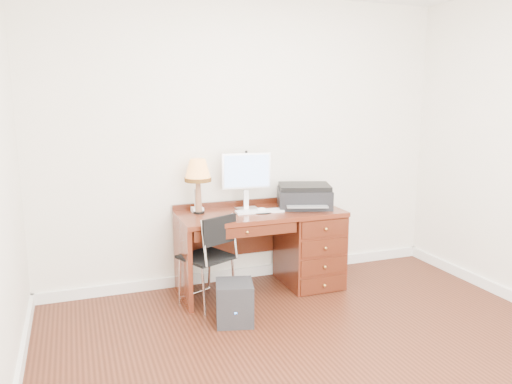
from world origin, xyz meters
name	(u,v)px	position (x,y,z in m)	size (l,w,h in m)	color
ground	(332,362)	(0.00, 0.00, 0.00)	(4.00, 4.00, 0.00)	#35160C
room_shell	(294,317)	(0.00, 0.63, 0.05)	(4.00, 4.00, 4.00)	white
desk	(292,243)	(0.32, 1.40, 0.41)	(1.50, 0.67, 0.75)	#5C2213
monitor	(246,174)	(-0.09, 1.53, 1.08)	(0.46, 0.16, 0.53)	silver
keyboard	(260,211)	(-0.02, 1.37, 0.76)	(0.44, 0.12, 0.02)	white
mouse_pad	(261,211)	(0.00, 1.37, 0.76)	(0.20, 0.20, 0.04)	black
printer	(304,196)	(0.45, 1.42, 0.86)	(0.59, 0.52, 0.22)	black
leg_lamp	(198,174)	(-0.55, 1.52, 1.11)	(0.24, 0.24, 0.49)	black
phone	(197,205)	(-0.55, 1.57, 0.81)	(0.10, 0.10, 0.21)	white
pen_cup	(288,201)	(0.32, 1.49, 0.80)	(0.08, 0.08, 0.10)	black
chair	(208,252)	(-0.56, 1.17, 0.50)	(0.51, 0.52, 0.82)	black
equipment_box	(235,303)	(-0.44, 0.81, 0.17)	(0.29, 0.29, 0.34)	black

